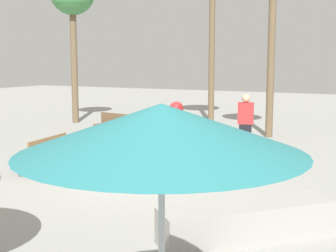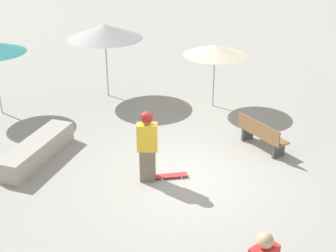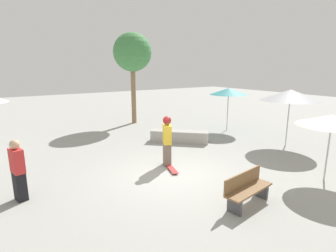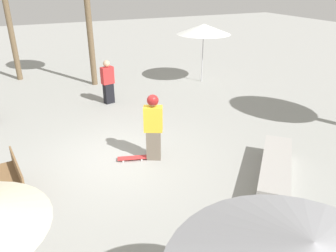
{
  "view_description": "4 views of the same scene",
  "coord_description": "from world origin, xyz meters",
  "px_view_note": "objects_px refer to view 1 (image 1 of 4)",
  "views": [
    {
      "loc": [
        9.21,
        5.11,
        2.71
      ],
      "look_at": [
        0.27,
        0.59,
        1.29
      ],
      "focal_mm": 50.0,
      "sensor_mm": 36.0,
      "label": 1
    },
    {
      "loc": [
        -8.89,
        4.63,
        6.14
      ],
      "look_at": [
        0.18,
        0.38,
        1.46
      ],
      "focal_mm": 50.0,
      "sensor_mm": 36.0,
      "label": 2
    },
    {
      "loc": [
        -4.65,
        -6.8,
        3.54
      ],
      "look_at": [
        0.54,
        1.04,
        1.43
      ],
      "focal_mm": 28.0,
      "sensor_mm": 36.0,
      "label": 3
    },
    {
      "loc": [
        7.65,
        -2.06,
        4.58
      ],
      "look_at": [
        0.43,
        1.24,
        0.92
      ],
      "focal_mm": 35.0,
      "sensor_mm": 36.0,
      "label": 4
    }
  ],
  "objects_px": {
    "bench_near": "(44,154)",
    "skateboard": "(156,179)",
    "concrete_ledge": "(248,222)",
    "bench_far": "(115,126)",
    "shade_umbrella_teal": "(161,129)",
    "bystander_watching": "(245,122)",
    "skater_main": "(176,141)"
  },
  "relations": [
    {
      "from": "bench_far",
      "to": "bystander_watching",
      "type": "bearing_deg",
      "value": -168.51
    },
    {
      "from": "shade_umbrella_teal",
      "to": "bystander_watching",
      "type": "height_order",
      "value": "shade_umbrella_teal"
    },
    {
      "from": "skater_main",
      "to": "bystander_watching",
      "type": "relative_size",
      "value": 1.09
    },
    {
      "from": "skater_main",
      "to": "bystander_watching",
      "type": "distance_m",
      "value": 4.74
    },
    {
      "from": "shade_umbrella_teal",
      "to": "bench_far",
      "type": "bearing_deg",
      "value": -145.16
    },
    {
      "from": "bench_far",
      "to": "bystander_watching",
      "type": "xyz_separation_m",
      "value": [
        0.0,
        4.73,
        0.42
      ]
    },
    {
      "from": "concrete_ledge",
      "to": "skater_main",
      "type": "bearing_deg",
      "value": -134.28
    },
    {
      "from": "skateboard",
      "to": "bystander_watching",
      "type": "distance_m",
      "value": 4.69
    },
    {
      "from": "skateboard",
      "to": "bystander_watching",
      "type": "bearing_deg",
      "value": -81.77
    },
    {
      "from": "skateboard",
      "to": "bench_far",
      "type": "bearing_deg",
      "value": -32.25
    },
    {
      "from": "concrete_ledge",
      "to": "bench_near",
      "type": "height_order",
      "value": "bench_near"
    },
    {
      "from": "bench_far",
      "to": "shade_umbrella_teal",
      "type": "distance_m",
      "value": 13.11
    },
    {
      "from": "bench_far",
      "to": "shade_umbrella_teal",
      "type": "xyz_separation_m",
      "value": [
        10.66,
        7.42,
        1.79
      ]
    },
    {
      "from": "concrete_ledge",
      "to": "bystander_watching",
      "type": "distance_m",
      "value": 7.33
    },
    {
      "from": "skater_main",
      "to": "bench_near",
      "type": "relative_size",
      "value": 1.12
    },
    {
      "from": "bench_far",
      "to": "shade_umbrella_teal",
      "type": "bearing_deg",
      "value": 136.39
    },
    {
      "from": "bench_near",
      "to": "shade_umbrella_teal",
      "type": "xyz_separation_m",
      "value": [
        5.72,
        6.25,
        1.79
      ]
    },
    {
      "from": "bench_far",
      "to": "skateboard",
      "type": "bearing_deg",
      "value": 143.47
    },
    {
      "from": "bystander_watching",
      "to": "skateboard",
      "type": "bearing_deg",
      "value": 69.25
    },
    {
      "from": "bench_near",
      "to": "shade_umbrella_teal",
      "type": "height_order",
      "value": "shade_umbrella_teal"
    },
    {
      "from": "skater_main",
      "to": "shade_umbrella_teal",
      "type": "distance_m",
      "value": 6.63
    },
    {
      "from": "concrete_ledge",
      "to": "skateboard",
      "type": "bearing_deg",
      "value": -129.9
    },
    {
      "from": "concrete_ledge",
      "to": "bench_near",
      "type": "xyz_separation_m",
      "value": [
        -2.03,
        -5.79,
        0.15
      ]
    },
    {
      "from": "shade_umbrella_teal",
      "to": "concrete_ledge",
      "type": "bearing_deg",
      "value": -172.95
    },
    {
      "from": "skater_main",
      "to": "bench_near",
      "type": "height_order",
      "value": "skater_main"
    },
    {
      "from": "bench_near",
      "to": "skateboard",
      "type": "bearing_deg",
      "value": -90.87
    },
    {
      "from": "skateboard",
      "to": "shade_umbrella_teal",
      "type": "height_order",
      "value": "shade_umbrella_teal"
    },
    {
      "from": "bench_far",
      "to": "bystander_watching",
      "type": "relative_size",
      "value": 0.97
    },
    {
      "from": "skateboard",
      "to": "concrete_ledge",
      "type": "height_order",
      "value": "concrete_ledge"
    },
    {
      "from": "concrete_ledge",
      "to": "shade_umbrella_teal",
      "type": "bearing_deg",
      "value": 7.05
    },
    {
      "from": "bench_near",
      "to": "concrete_ledge",
      "type": "bearing_deg",
      "value": -117.01
    },
    {
      "from": "skater_main",
      "to": "skateboard",
      "type": "relative_size",
      "value": 2.24
    }
  ]
}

